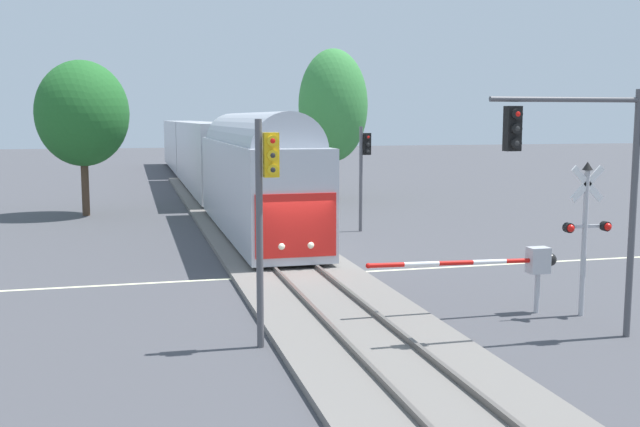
% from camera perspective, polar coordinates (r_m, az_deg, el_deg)
% --- Properties ---
extents(ground_plane, '(220.00, 220.00, 0.00)m').
position_cam_1_polar(ground_plane, '(25.02, -1.83, -4.77)').
color(ground_plane, '#47474C').
extents(road_centre_stripe, '(44.00, 0.20, 0.01)m').
position_cam_1_polar(road_centre_stripe, '(25.02, -1.83, -4.76)').
color(road_centre_stripe, beige).
rests_on(road_centre_stripe, ground).
extents(railway_track, '(4.40, 80.00, 0.32)m').
position_cam_1_polar(railway_track, '(25.00, -1.83, -4.55)').
color(railway_track, slate).
rests_on(railway_track, ground).
extents(commuter_train, '(3.04, 62.86, 5.16)m').
position_cam_1_polar(commuter_train, '(53.72, -8.69, 4.58)').
color(commuter_train, '#B2B7C1').
rests_on(commuter_train, railway_track).
extents(crossing_gate_near, '(5.40, 0.40, 1.80)m').
position_cam_1_polar(crossing_gate_near, '(20.59, 15.08, -3.70)').
color(crossing_gate_near, '#B7B7BC').
rests_on(crossing_gate_near, ground).
extents(crossing_signal_mast, '(1.36, 0.44, 4.12)m').
position_cam_1_polar(crossing_signal_mast, '(20.72, 19.72, -0.68)').
color(crossing_signal_mast, '#B2B2B7').
rests_on(crossing_signal_mast, ground).
extents(traffic_signal_far_side, '(0.53, 0.38, 4.86)m').
position_cam_1_polar(traffic_signal_far_side, '(34.34, 3.40, 4.02)').
color(traffic_signal_far_side, '#4C4C51').
rests_on(traffic_signal_far_side, ground).
extents(traffic_signal_near_right, '(4.24, 0.38, 5.91)m').
position_cam_1_polar(traffic_signal_near_right, '(18.33, 20.54, 4.38)').
color(traffic_signal_near_right, '#4C4C51').
rests_on(traffic_signal_near_right, ground).
extents(traffic_signal_median, '(0.53, 0.38, 5.23)m').
position_cam_1_polar(traffic_signal_median, '(16.74, -4.22, 1.35)').
color(traffic_signal_median, '#4C4C51').
rests_on(traffic_signal_median, ground).
extents(elm_centre_background, '(4.45, 4.45, 9.63)m').
position_cam_1_polar(elm_centre_background, '(48.13, 1.01, 8.25)').
color(elm_centre_background, brown).
rests_on(elm_centre_background, ground).
extents(oak_behind_train, '(4.89, 4.89, 8.29)m').
position_cam_1_polar(oak_behind_train, '(41.78, -17.77, 7.30)').
color(oak_behind_train, '#4C3828').
rests_on(oak_behind_train, ground).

